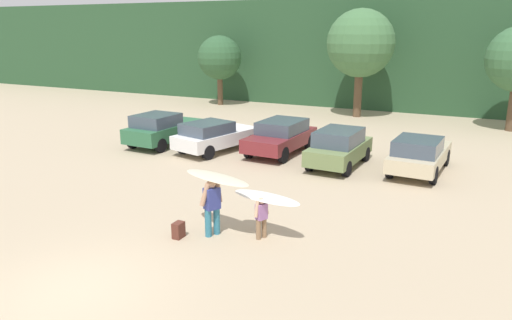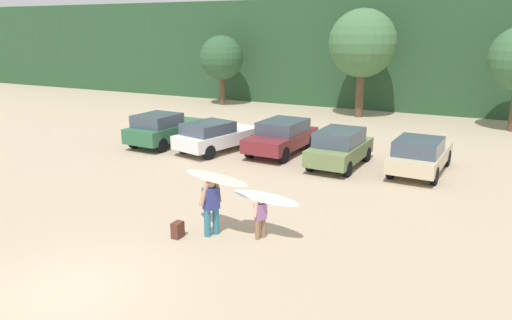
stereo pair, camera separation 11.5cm
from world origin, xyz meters
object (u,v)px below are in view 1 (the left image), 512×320
at_px(person_adult, 212,204).
at_px(backpack_dropped, 178,230).
at_px(surfboard_white, 266,198).
at_px(surfboard_cream, 216,178).
at_px(parked_car_olive_green, 339,147).
at_px(parked_car_forest_green, 163,129).
at_px(person_child, 261,215).
at_px(parked_car_white, 214,136).
at_px(parked_car_champagne, 419,154).
at_px(parked_car_maroon, 281,136).

distance_m(person_adult, backpack_dropped, 1.19).
bearing_deg(surfboard_white, surfboard_cream, 26.61).
bearing_deg(backpack_dropped, parked_car_olive_green, 78.18).
xyz_separation_m(parked_car_forest_green, person_child, (9.14, -7.80, -0.16)).
height_order(parked_car_olive_green, surfboard_white, parked_car_olive_green).
relative_size(person_adult, surfboard_white, 0.76).
distance_m(surfboard_cream, backpack_dropped, 1.81).
height_order(person_adult, surfboard_white, person_adult).
bearing_deg(person_child, surfboard_white, -93.41).
bearing_deg(surfboard_cream, parked_car_white, -43.53).
bearing_deg(surfboard_white, person_adult, 30.83).
height_order(parked_car_forest_green, backpack_dropped, parked_car_forest_green).
bearing_deg(surfboard_white, parked_car_champagne, -100.06).
distance_m(parked_car_maroon, parked_car_olive_green, 3.20).
relative_size(parked_car_champagne, surfboard_cream, 1.85).
distance_m(parked_car_forest_green, person_child, 12.02).
distance_m(parked_car_champagne, surfboard_white, 8.82).
bearing_deg(person_child, parked_car_champagne, -84.04).
relative_size(parked_car_forest_green, parked_car_maroon, 0.98).
height_order(person_adult, person_child, person_adult).
distance_m(parked_car_olive_green, surfboard_cream, 8.35).
relative_size(parked_car_forest_green, person_adult, 2.61).
bearing_deg(parked_car_forest_green, parked_car_white, -86.99).
height_order(parked_car_white, backpack_dropped, parked_car_white).
bearing_deg(person_adult, parked_car_maroon, -53.06).
height_order(parked_car_maroon, surfboard_cream, surfboard_cream).
distance_m(parked_car_forest_green, surfboard_white, 11.99).
bearing_deg(parked_car_olive_green, parked_car_champagne, -78.37).
bearing_deg(person_child, surfboard_cream, 37.58).
xyz_separation_m(parked_car_maroon, surfboard_cream, (2.01, -9.18, 0.85)).
bearing_deg(backpack_dropped, person_adult, 37.17).
bearing_deg(parked_car_white, surfboard_white, -126.97).
relative_size(parked_car_maroon, surfboard_cream, 1.80).
bearing_deg(parked_car_maroon, parked_car_olive_green, -104.20).
bearing_deg(person_child, parked_car_forest_green, -15.28).
bearing_deg(parked_car_white, parked_car_olive_green, -74.80).
relative_size(parked_car_maroon, backpack_dropped, 9.76).
height_order(parked_car_maroon, parked_car_olive_green, parked_car_olive_green).
relative_size(parked_car_maroon, parked_car_champagne, 0.97).
relative_size(parked_car_champagne, surfboard_white, 2.06).
bearing_deg(parked_car_champagne, parked_car_white, 97.10).
distance_m(parked_car_olive_green, person_adult, 8.45).
bearing_deg(person_child, parked_car_maroon, -44.71).
bearing_deg(parked_car_forest_green, parked_car_champagne, -84.14).
relative_size(parked_car_champagne, person_child, 3.78).
height_order(parked_car_olive_green, person_child, parked_car_olive_green).
height_order(parked_car_maroon, parked_car_champagne, parked_car_maroon).
distance_m(parked_car_forest_green, parked_car_white, 2.96).
xyz_separation_m(parked_car_champagne, surfboard_white, (-2.88, -8.32, 0.39)).
height_order(parked_car_forest_green, parked_car_white, parked_car_forest_green).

